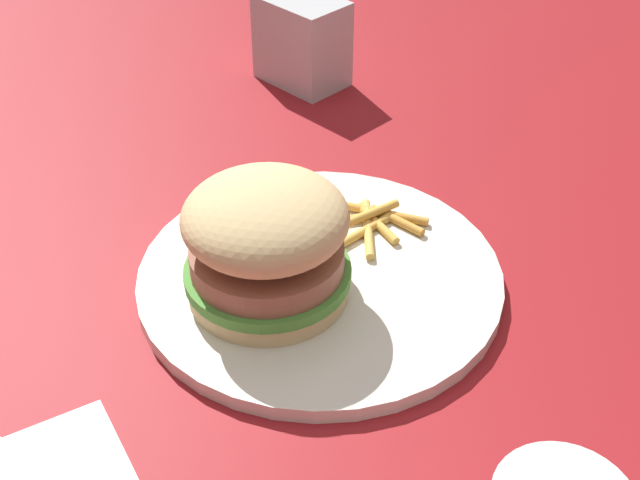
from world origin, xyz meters
name	(u,v)px	position (x,y,z in m)	size (l,w,h in m)	color
ground_plane	(285,295)	(0.00, 0.00, 0.00)	(1.60, 1.60, 0.00)	maroon
plate	(320,277)	(-0.03, 0.01, 0.01)	(0.28, 0.28, 0.01)	silver
sandwich	(268,242)	(0.02, 0.00, 0.06)	(0.12, 0.12, 0.09)	tan
fries_pile	(371,221)	(-0.10, 0.00, 0.02)	(0.08, 0.07, 0.01)	#E5B251
napkin_dispenser	(302,41)	(-0.24, -0.25, 0.05)	(0.09, 0.06, 0.09)	#B7BABF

